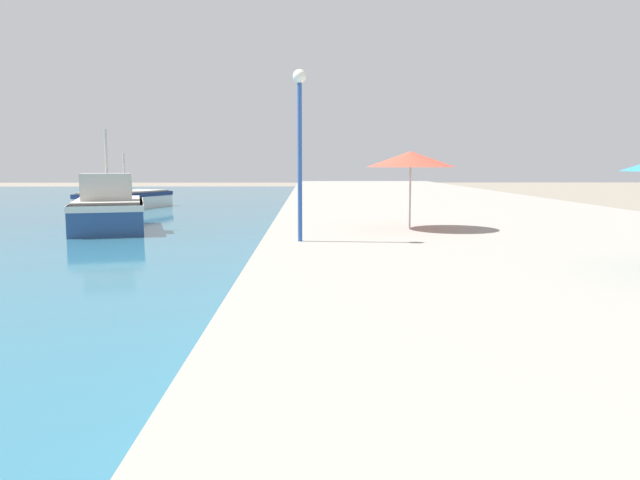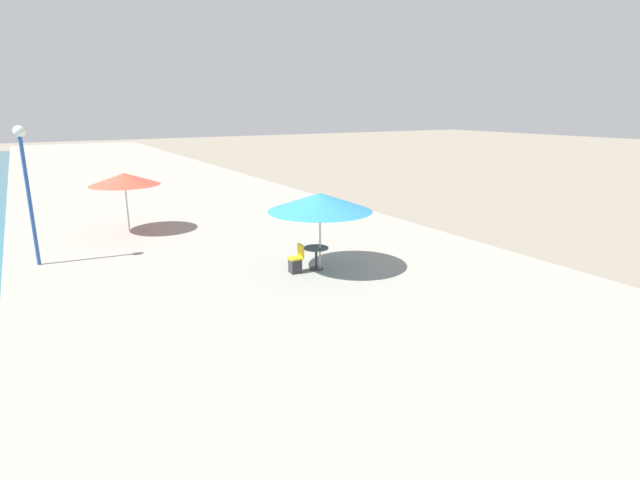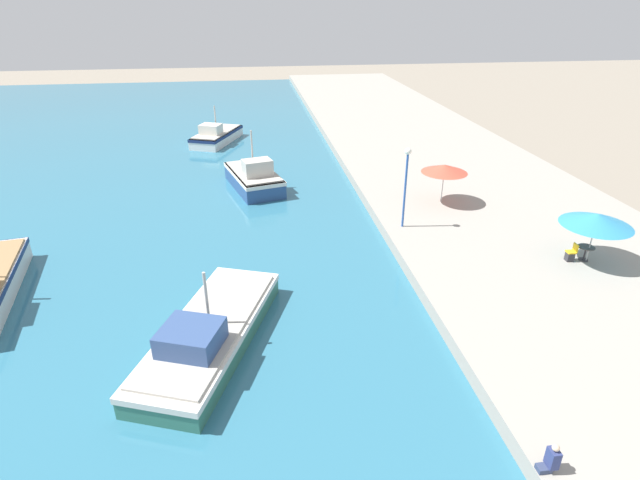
{
  "view_description": "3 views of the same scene",
  "coord_description": "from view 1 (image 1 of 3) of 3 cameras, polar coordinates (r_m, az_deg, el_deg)",
  "views": [
    {
      "loc": [
        1.32,
        3.51,
        2.78
      ],
      "look_at": [
        1.5,
        13.98,
        1.51
      ],
      "focal_mm": 35.0,
      "sensor_mm": 36.0,
      "label": 1
    },
    {
      "loc": [
        1.0,
        1.78,
        5.83
      ],
      "look_at": [
        8.89,
        15.01,
        1.71
      ],
      "focal_mm": 28.0,
      "sensor_mm": 36.0,
      "label": 2
    },
    {
      "loc": [
        -7.25,
        -4.62,
        12.47
      ],
      "look_at": [
        -4.0,
        18.0,
        1.31
      ],
      "focal_mm": 28.0,
      "sensor_mm": 36.0,
      "label": 3
    }
  ],
  "objects": [
    {
      "name": "quay_promenade",
      "position": [
        34.23,
        10.29,
        2.75
      ],
      "size": [
        16.0,
        90.0,
        0.71
      ],
      "color": "gray",
      "rests_on": "ground_plane"
    },
    {
      "name": "lamppost",
      "position": [
        16.83,
        -1.87,
        10.4
      ],
      "size": [
        0.36,
        0.36,
        4.56
      ],
      "color": "#28519E",
      "rests_on": "quay_promenade"
    },
    {
      "name": "cafe_umbrella_white",
      "position": [
        20.28,
        8.29,
        7.32
      ],
      "size": [
        2.85,
        2.85,
        2.49
      ],
      "color": "#B7B7B7",
      "rests_on": "quay_promenade"
    },
    {
      "name": "fishing_boat_distant",
      "position": [
        41.03,
        -17.49,
        3.73
      ],
      "size": [
        4.9,
        7.07,
        3.42
      ],
      "rotation": [
        0.0,
        0.0,
        -0.38
      ],
      "color": "white",
      "rests_on": "water_basin"
    },
    {
      "name": "fishing_boat_far",
      "position": [
        27.52,
        -18.78,
        2.58
      ],
      "size": [
        4.34,
        6.67,
        4.19
      ],
      "rotation": [
        0.0,
        0.0,
        0.27
      ],
      "color": "navy",
      "rests_on": "water_basin"
    }
  ]
}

